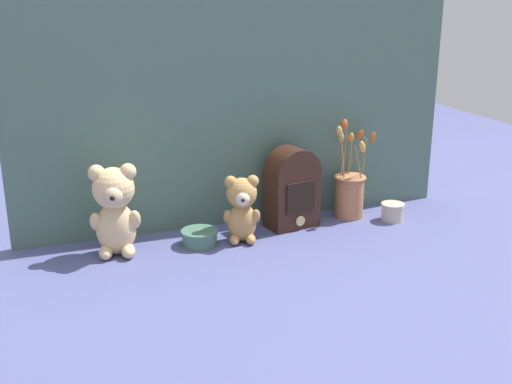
% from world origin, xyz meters
% --- Properties ---
extents(ground_plane, '(4.00, 4.00, 0.00)m').
position_xyz_m(ground_plane, '(0.00, 0.00, 0.00)').
color(ground_plane, '#4C5184').
extents(backdrop_wall, '(1.50, 0.02, 0.78)m').
position_xyz_m(backdrop_wall, '(0.00, 0.17, 0.39)').
color(backdrop_wall, '#4C6B5B').
rests_on(backdrop_wall, ground).
extents(teddy_bear_large, '(0.16, 0.14, 0.28)m').
position_xyz_m(teddy_bear_large, '(-0.45, 0.02, 0.15)').
color(teddy_bear_large, '#DBBC84').
rests_on(teddy_bear_large, ground).
extents(teddy_bear_medium, '(0.12, 0.11, 0.22)m').
position_xyz_m(teddy_bear_medium, '(-0.06, -0.01, 0.11)').
color(teddy_bear_medium, tan).
rests_on(teddy_bear_medium, ground).
extents(flower_vase, '(0.14, 0.14, 0.35)m').
position_xyz_m(flower_vase, '(0.37, 0.08, 0.10)').
color(flower_vase, '#AD7047').
rests_on(flower_vase, ground).
extents(vintage_radio, '(0.18, 0.13, 0.27)m').
position_xyz_m(vintage_radio, '(0.14, 0.06, 0.14)').
color(vintage_radio, '#381E14').
rests_on(vintage_radio, ground).
extents(decorative_tin_tall, '(0.12, 0.12, 0.05)m').
position_xyz_m(decorative_tin_tall, '(-0.19, 0.01, 0.02)').
color(decorative_tin_tall, '#47705B').
rests_on(decorative_tin_tall, ground).
extents(decorative_tin_short, '(0.08, 0.08, 0.06)m').
position_xyz_m(decorative_tin_short, '(0.49, -0.01, 0.03)').
color(decorative_tin_short, beige).
rests_on(decorative_tin_short, ground).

